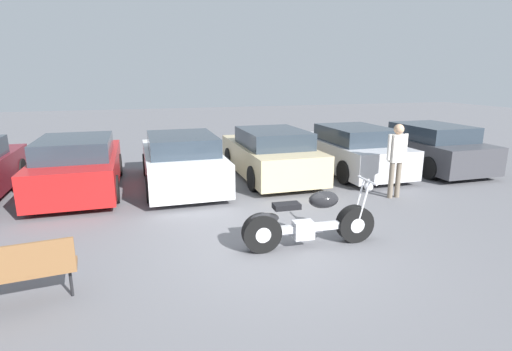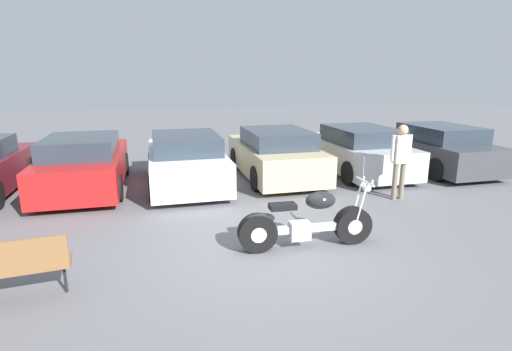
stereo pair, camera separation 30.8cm
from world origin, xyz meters
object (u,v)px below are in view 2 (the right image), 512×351
object	(u,v)px
motorcycle	(305,223)
parked_car_dark_grey	(435,148)
parked_car_white	(186,161)
parked_car_silver	(357,151)
parked_car_red	(84,164)
parked_car_champagne	(275,154)
person_standing	(401,155)

from	to	relation	value
motorcycle	parked_car_dark_grey	xyz separation A→B (m)	(5.97, 4.43, 0.22)
motorcycle	parked_car_white	size ratio (longest dim) A/B	0.55
parked_car_silver	parked_car_dark_grey	distance (m)	2.53
parked_car_red	motorcycle	bearing A→B (deg)	-48.93
parked_car_white	parked_car_champagne	bearing A→B (deg)	4.98
parked_car_dark_grey	parked_car_white	bearing A→B (deg)	179.36
motorcycle	parked_car_red	xyz separation A→B (m)	(-4.11, 4.72, 0.22)
parked_car_red	parked_car_silver	size ratio (longest dim) A/B	1.00
motorcycle	parked_car_white	bearing A→B (deg)	109.41
parked_car_white	person_standing	distance (m)	5.34
motorcycle	person_standing	xyz separation A→B (m)	(3.09, 1.99, 0.61)
parked_car_red	parked_car_white	size ratio (longest dim) A/B	1.00
parked_car_silver	parked_car_dark_grey	bearing A→B (deg)	-5.29
parked_car_red	parked_car_champagne	xyz separation A→B (m)	(5.04, 0.02, 0.00)
motorcycle	person_standing	world-z (taller)	person_standing
parked_car_white	parked_car_silver	xyz separation A→B (m)	(5.04, 0.15, 0.00)
motorcycle	parked_car_white	xyz separation A→B (m)	(-1.59, 4.51, 0.22)
motorcycle	parked_car_red	size ratio (longest dim) A/B	0.55
parked_car_champagne	parked_car_dark_grey	world-z (taller)	same
parked_car_red	parked_car_champagne	distance (m)	5.04
parked_car_red	parked_car_dark_grey	world-z (taller)	same
motorcycle	parked_car_champagne	bearing A→B (deg)	78.89
parked_car_red	parked_car_dark_grey	distance (m)	10.08
parked_car_white	person_standing	xyz separation A→B (m)	(4.69, -2.53, 0.40)
person_standing	parked_car_silver	bearing A→B (deg)	82.46
parked_car_silver	person_standing	size ratio (longest dim) A/B	2.41
parked_car_white	motorcycle	bearing A→B (deg)	-70.59
parked_car_red	parked_car_white	distance (m)	2.53
parked_car_white	parked_car_dark_grey	size ratio (longest dim) A/B	1.00
parked_car_champagne	parked_car_dark_grey	bearing A→B (deg)	-3.45
person_standing	parked_car_champagne	bearing A→B (deg)	128.24
parked_car_white	parked_car_champagne	distance (m)	2.53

